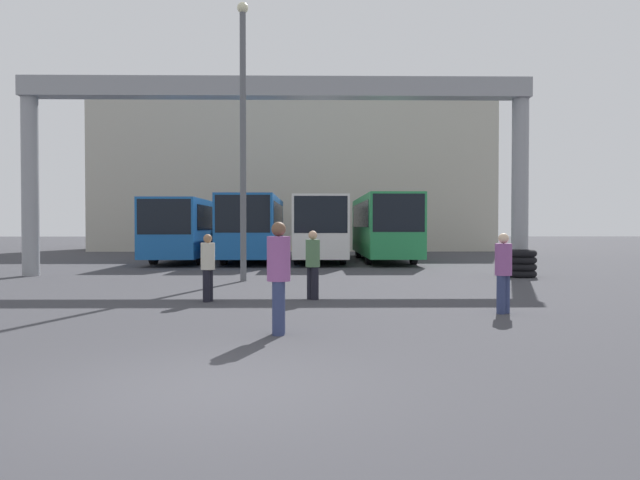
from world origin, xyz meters
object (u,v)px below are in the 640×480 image
pedestrian_near_left (279,275)px  pedestrian_far_center (208,266)px  bus_slot_1 (253,225)px  bus_slot_3 (383,224)px  bus_slot_2 (319,225)px  pedestrian_mid_right (503,271)px  pedestrian_mid_left (313,263)px  bus_slot_0 (190,227)px  tire_stack (522,264)px  lamp_post (243,131)px

pedestrian_near_left → pedestrian_far_center: bearing=-155.6°
bus_slot_1 → bus_slot_3: bearing=4.7°
bus_slot_2 → pedestrian_mid_right: (3.52, -19.73, -0.96)m
bus_slot_2 → pedestrian_mid_left: size_ratio=6.99×
bus_slot_0 → pedestrian_mid_right: size_ratio=6.99×
pedestrian_far_center → tire_stack: 12.05m
bus_slot_0 → bus_slot_2: bearing=0.9°
tire_stack → pedestrian_near_left: bearing=-124.8°
pedestrian_mid_right → pedestrian_near_left: (-4.48, -2.40, 0.12)m
bus_slot_0 → tire_stack: bus_slot_0 is taller
bus_slot_1 → tire_stack: size_ratio=9.85×
pedestrian_far_center → lamp_post: size_ratio=0.18×
pedestrian_mid_left → tire_stack: 9.85m
bus_slot_0 → pedestrian_far_center: bearing=-77.8°
tire_stack → bus_slot_1: bearing=136.1°
bus_slot_0 → tire_stack: bearing=-37.8°
pedestrian_near_left → bus_slot_1: bearing=-172.3°
lamp_post → bus_slot_1: bearing=93.6°
pedestrian_far_center → lamp_post: 6.84m
bus_slot_3 → pedestrian_near_left: bearing=-101.1°
bus_slot_3 → lamp_post: bearing=-116.6°
tire_stack → bus_slot_2: bearing=123.1°
pedestrian_far_center → bus_slot_2: bearing=8.4°
bus_slot_0 → lamp_post: lamp_post is taller
bus_slot_1 → bus_slot_3: (6.67, 0.55, 0.03)m
pedestrian_mid_right → pedestrian_mid_left: pedestrian_mid_left is taller
bus_slot_2 → lamp_post: lamp_post is taller
bus_slot_2 → tire_stack: bearing=-56.9°
pedestrian_near_left → pedestrian_mid_right: bearing=119.5°
bus_slot_3 → pedestrian_far_center: 18.52m
bus_slot_3 → lamp_post: 13.64m
bus_slot_1 → pedestrian_mid_left: bus_slot_1 is taller
pedestrian_far_center → pedestrian_mid_left: bearing=-63.3°
pedestrian_far_center → lamp_post: (0.25, 5.52, 4.03)m
bus_slot_2 → bus_slot_3: bearing=-3.6°
bus_slot_1 → bus_slot_2: bearing=12.7°
pedestrian_near_left → tire_stack: pedestrian_near_left is taller
pedestrian_mid_right → bus_slot_2: bearing=61.4°
bus_slot_0 → bus_slot_1: (3.33, -0.65, 0.09)m
bus_slot_0 → pedestrian_near_left: size_ratio=6.18×
pedestrian_mid_right → bus_slot_1: bearing=71.1°
bus_slot_0 → pedestrian_mid_right: bearing=-62.6°
pedestrian_mid_left → lamp_post: bearing=162.0°
bus_slot_0 → pedestrian_near_left: (5.70, -22.02, -0.77)m
bus_slot_2 → tire_stack: bus_slot_2 is taller
bus_slot_1 → pedestrian_mid_right: size_ratio=6.21×
bus_slot_3 → pedestrian_near_left: (-4.30, -21.92, -0.90)m
bus_slot_1 → bus_slot_3: bus_slot_3 is taller
pedestrian_mid_left → bus_slot_0: bearing=158.4°
bus_slot_0 → pedestrian_near_left: 22.76m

